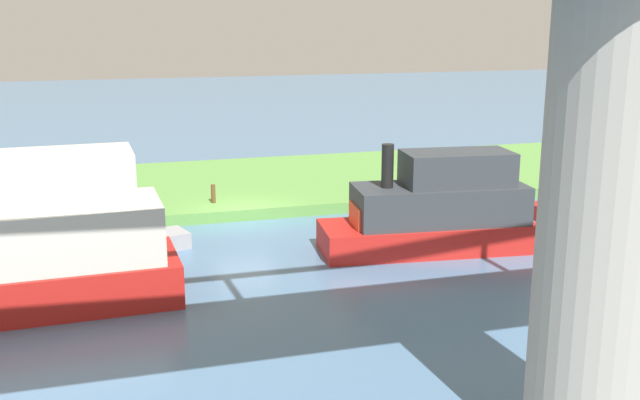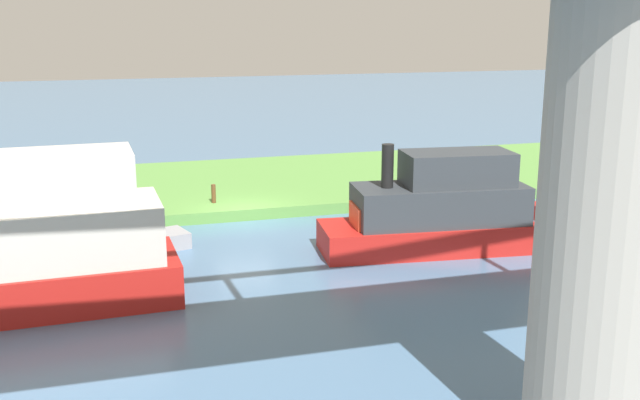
{
  "view_description": "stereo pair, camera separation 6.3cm",
  "coord_description": "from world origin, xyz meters",
  "px_view_note": "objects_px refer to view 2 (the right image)",
  "views": [
    {
      "loc": [
        5.6,
        30.65,
        8.61
      ],
      "look_at": [
        -1.95,
        5.0,
        2.0
      ],
      "focal_mm": 41.63,
      "sensor_mm": 36.0,
      "label": 1
    },
    {
      "loc": [
        5.54,
        30.67,
        8.61
      ],
      "look_at": [
        -1.95,
        5.0,
        2.0
      ],
      "focal_mm": 41.63,
      "sensor_mm": 36.0,
      "label": 2
    }
  ],
  "objects_px": {
    "person_on_bank": "(113,189)",
    "mooring_post": "(214,194)",
    "bridge_pylon": "(605,224)",
    "houseboat_blue": "(572,205)",
    "pontoon_yellow": "(132,241)",
    "riverboat_paddlewheel": "(435,211)",
    "skiff_small": "(16,248)",
    "marker_buoy": "(625,286)"
  },
  "relations": [
    {
      "from": "person_on_bank",
      "to": "marker_buoy",
      "type": "xyz_separation_m",
      "value": [
        -15.48,
        14.59,
        -0.95
      ]
    },
    {
      "from": "bridge_pylon",
      "to": "mooring_post",
      "type": "xyz_separation_m",
      "value": [
        4.46,
        -20.96,
        -3.9
      ]
    },
    {
      "from": "houseboat_blue",
      "to": "marker_buoy",
      "type": "distance_m",
      "value": 9.56
    },
    {
      "from": "mooring_post",
      "to": "houseboat_blue",
      "type": "xyz_separation_m",
      "value": [
        -15.17,
        4.95,
        -0.41
      ]
    },
    {
      "from": "pontoon_yellow",
      "to": "houseboat_blue",
      "type": "xyz_separation_m",
      "value": [
        -18.97,
        0.02,
        0.03
      ]
    },
    {
      "from": "marker_buoy",
      "to": "skiff_small",
      "type": "bearing_deg",
      "value": -12.57
    },
    {
      "from": "bridge_pylon",
      "to": "houseboat_blue",
      "type": "height_order",
      "value": "bridge_pylon"
    },
    {
      "from": "person_on_bank",
      "to": "riverboat_paddlewheel",
      "type": "distance_m",
      "value": 14.44
    },
    {
      "from": "pontoon_yellow",
      "to": "houseboat_blue",
      "type": "distance_m",
      "value": 18.97
    },
    {
      "from": "pontoon_yellow",
      "to": "riverboat_paddlewheel",
      "type": "bearing_deg",
      "value": 165.99
    },
    {
      "from": "person_on_bank",
      "to": "pontoon_yellow",
      "type": "distance_m",
      "value": 5.96
    },
    {
      "from": "houseboat_blue",
      "to": "riverboat_paddlewheel",
      "type": "bearing_deg",
      "value": 19.05
    },
    {
      "from": "mooring_post",
      "to": "bridge_pylon",
      "type": "bearing_deg",
      "value": 102.01
    },
    {
      "from": "riverboat_paddlewheel",
      "to": "marker_buoy",
      "type": "height_order",
      "value": "riverboat_paddlewheel"
    },
    {
      "from": "mooring_post",
      "to": "marker_buoy",
      "type": "relative_size",
      "value": 1.67
    },
    {
      "from": "skiff_small",
      "to": "marker_buoy",
      "type": "bearing_deg",
      "value": 167.43
    },
    {
      "from": "mooring_post",
      "to": "pontoon_yellow",
      "type": "relative_size",
      "value": 0.2
    },
    {
      "from": "bridge_pylon",
      "to": "pontoon_yellow",
      "type": "bearing_deg",
      "value": -62.76
    },
    {
      "from": "bridge_pylon",
      "to": "mooring_post",
      "type": "height_order",
      "value": "bridge_pylon"
    },
    {
      "from": "bridge_pylon",
      "to": "person_on_bank",
      "type": "height_order",
      "value": "bridge_pylon"
    },
    {
      "from": "person_on_bank",
      "to": "riverboat_paddlewheel",
      "type": "xyz_separation_m",
      "value": [
        -11.56,
        8.65,
        0.32
      ]
    },
    {
      "from": "person_on_bank",
      "to": "mooring_post",
      "type": "relative_size",
      "value": 1.66
    },
    {
      "from": "person_on_bank",
      "to": "mooring_post",
      "type": "height_order",
      "value": "person_on_bank"
    },
    {
      "from": "person_on_bank",
      "to": "houseboat_blue",
      "type": "bearing_deg",
      "value": 163.11
    },
    {
      "from": "bridge_pylon",
      "to": "riverboat_paddlewheel",
      "type": "relative_size",
      "value": 1.16
    },
    {
      "from": "person_on_bank",
      "to": "houseboat_blue",
      "type": "distance_m",
      "value": 20.37
    },
    {
      "from": "mooring_post",
      "to": "skiff_small",
      "type": "bearing_deg",
      "value": 52.62
    },
    {
      "from": "person_on_bank",
      "to": "mooring_post",
      "type": "distance_m",
      "value": 4.42
    },
    {
      "from": "mooring_post",
      "to": "houseboat_blue",
      "type": "relative_size",
      "value": 0.19
    },
    {
      "from": "person_on_bank",
      "to": "bridge_pylon",
      "type": "bearing_deg",
      "value": 111.79
    },
    {
      "from": "pontoon_yellow",
      "to": "marker_buoy",
      "type": "xyz_separation_m",
      "value": [
        -14.96,
        8.7,
        -0.22
      ]
    },
    {
      "from": "skiff_small",
      "to": "pontoon_yellow",
      "type": "distance_m",
      "value": 5.94
    },
    {
      "from": "bridge_pylon",
      "to": "skiff_small",
      "type": "xyz_separation_m",
      "value": [
        11.73,
        -11.45,
        -2.9
      ]
    },
    {
      "from": "riverboat_paddlewheel",
      "to": "houseboat_blue",
      "type": "height_order",
      "value": "riverboat_paddlewheel"
    },
    {
      "from": "marker_buoy",
      "to": "pontoon_yellow",
      "type": "bearing_deg",
      "value": -30.18
    },
    {
      "from": "person_on_bank",
      "to": "riverboat_paddlewheel",
      "type": "relative_size",
      "value": 0.17
    },
    {
      "from": "skiff_small",
      "to": "houseboat_blue",
      "type": "relative_size",
      "value": 2.35
    },
    {
      "from": "skiff_small",
      "to": "pontoon_yellow",
      "type": "xyz_separation_m",
      "value": [
        -3.48,
        -4.59,
        -1.45
      ]
    },
    {
      "from": "houseboat_blue",
      "to": "skiff_small",
      "type": "bearing_deg",
      "value": 11.5
    },
    {
      "from": "riverboat_paddlewheel",
      "to": "pontoon_yellow",
      "type": "height_order",
      "value": "riverboat_paddlewheel"
    },
    {
      "from": "mooring_post",
      "to": "houseboat_blue",
      "type": "bearing_deg",
      "value": 161.94
    },
    {
      "from": "mooring_post",
      "to": "riverboat_paddlewheel",
      "type": "bearing_deg",
      "value": 133.36
    }
  ]
}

